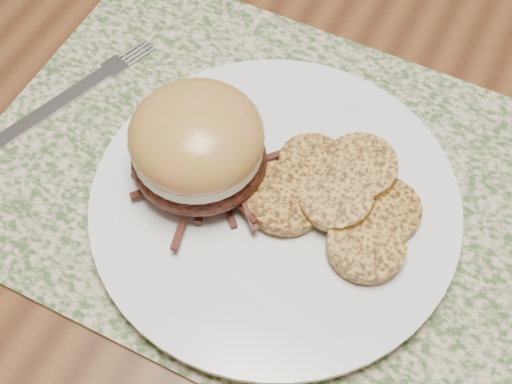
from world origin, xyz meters
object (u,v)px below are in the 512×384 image
dinner_plate (275,204)px  pork_sandwich (197,146)px  dining_table (277,36)px  fork (77,92)px

dinner_plate → pork_sandwich: 0.07m
dining_table → dinner_plate: bearing=-65.3°
dining_table → pork_sandwich: 0.28m
dining_table → pork_sandwich: size_ratio=11.47×
dinner_plate → fork: (-0.20, 0.03, -0.01)m
dining_table → fork: size_ratio=9.57×
pork_sandwich → fork: pork_sandwich is taller
dinner_plate → pork_sandwich: pork_sandwich is taller
dining_table → dinner_plate: 0.28m
pork_sandwich → dinner_plate: bearing=-19.0°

